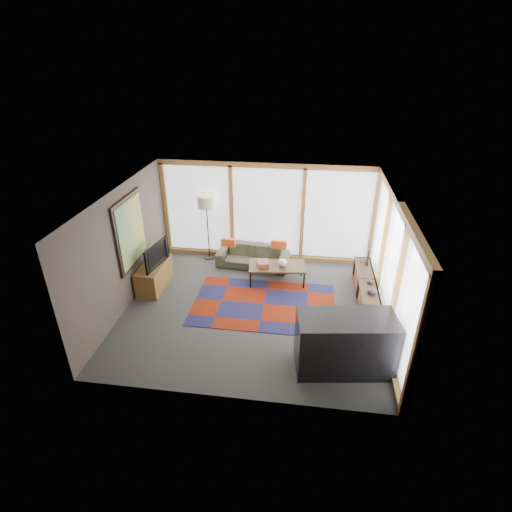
# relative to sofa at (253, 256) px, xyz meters

# --- Properties ---
(ground) EXTENTS (5.50, 5.50, 0.00)m
(ground) POSITION_rel_sofa_xyz_m (0.29, -1.95, -0.27)
(ground) COLOR #2C2B29
(ground) RESTS_ON ground
(room_envelope) EXTENTS (5.52, 5.02, 2.62)m
(room_envelope) POSITION_rel_sofa_xyz_m (0.79, -1.39, 1.27)
(room_envelope) COLOR #3F352D
(room_envelope) RESTS_ON ground
(rug) EXTENTS (3.10, 1.99, 0.01)m
(rug) POSITION_rel_sofa_xyz_m (0.49, -1.74, -0.26)
(rug) COLOR #681909
(rug) RESTS_ON ground
(sofa) EXTENTS (1.89, 0.86, 0.54)m
(sofa) POSITION_rel_sofa_xyz_m (0.00, 0.00, 0.00)
(sofa) COLOR #40412F
(sofa) RESTS_ON ground
(pillow_left) EXTENTS (0.37, 0.12, 0.20)m
(pillow_left) POSITION_rel_sofa_xyz_m (-0.63, -0.03, 0.37)
(pillow_left) COLOR #D8511F
(pillow_left) RESTS_ON sofa
(pillow_right) EXTENTS (0.40, 0.14, 0.22)m
(pillow_right) POSITION_rel_sofa_xyz_m (0.66, 0.00, 0.38)
(pillow_right) COLOR #D8511F
(pillow_right) RESTS_ON sofa
(floor_lamp) EXTENTS (0.44, 0.44, 1.75)m
(floor_lamp) POSITION_rel_sofa_xyz_m (-1.23, 0.28, 0.61)
(floor_lamp) COLOR #312619
(floor_lamp) RESTS_ON ground
(coffee_table) EXTENTS (1.40, 0.82, 0.44)m
(coffee_table) POSITION_rel_sofa_xyz_m (0.69, -0.72, -0.05)
(coffee_table) COLOR black
(coffee_table) RESTS_ON ground
(book_stack) EXTENTS (0.33, 0.38, 0.11)m
(book_stack) POSITION_rel_sofa_xyz_m (0.35, -0.77, 0.23)
(book_stack) COLOR brown
(book_stack) RESTS_ON coffee_table
(vase) EXTENTS (0.21, 0.21, 0.18)m
(vase) POSITION_rel_sofa_xyz_m (0.82, -0.73, 0.27)
(vase) COLOR silver
(vase) RESTS_ON coffee_table
(bookshelf) EXTENTS (0.38, 2.10, 0.52)m
(bookshelf) POSITION_rel_sofa_xyz_m (2.72, -1.21, -0.01)
(bookshelf) COLOR black
(bookshelf) RESTS_ON ground
(bowl_a) EXTENTS (0.20, 0.20, 0.10)m
(bowl_a) POSITION_rel_sofa_xyz_m (2.76, -1.79, 0.31)
(bowl_a) COLOR black
(bowl_a) RESTS_ON bookshelf
(bowl_b) EXTENTS (0.17, 0.17, 0.08)m
(bowl_b) POSITION_rel_sofa_xyz_m (2.77, -1.38, 0.30)
(bowl_b) COLOR black
(bowl_b) RESTS_ON bookshelf
(shelf_picture) EXTENTS (0.06, 0.30, 0.39)m
(shelf_picture) POSITION_rel_sofa_xyz_m (2.79, -0.48, 0.45)
(shelf_picture) COLOR black
(shelf_picture) RESTS_ON bookshelf
(tv_console) EXTENTS (0.50, 1.19, 0.59)m
(tv_console) POSITION_rel_sofa_xyz_m (-2.16, -1.34, 0.03)
(tv_console) COLOR brown
(tv_console) RESTS_ON ground
(television) EXTENTS (0.30, 0.98, 0.56)m
(television) POSITION_rel_sofa_xyz_m (-2.10, -1.36, 0.61)
(television) COLOR black
(television) RESTS_ON tv_console
(bar_counter) EXTENTS (1.76, 1.00, 1.06)m
(bar_counter) POSITION_rel_sofa_xyz_m (2.11, -3.48, 0.26)
(bar_counter) COLOR black
(bar_counter) RESTS_ON ground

